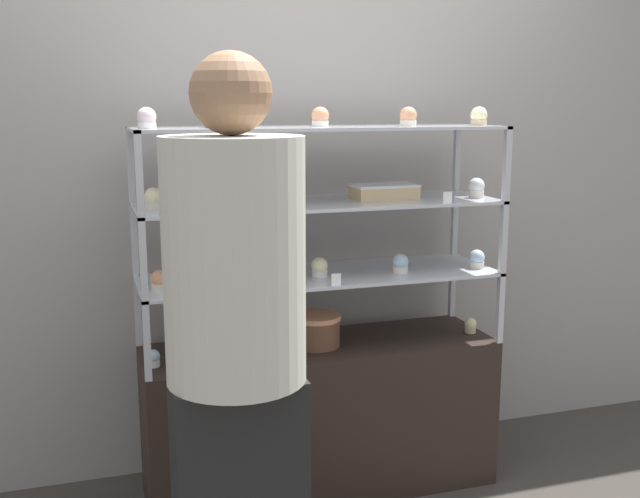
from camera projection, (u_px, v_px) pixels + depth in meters
ground_plane at (320, 485)px, 3.09m from camera, size 20.00×20.00×0.00m
back_wall at (294, 163)px, 3.17m from camera, size 8.00×0.05×2.60m
display_base at (320, 416)px, 3.03m from camera, size 1.39×0.43×0.61m
display_riser_lower at (320, 278)px, 2.92m from camera, size 1.39×0.43×0.28m
display_riser_middle at (320, 206)px, 2.86m from camera, size 1.39×0.43×0.28m
display_riser_upper at (320, 131)px, 2.81m from camera, size 1.39×0.43×0.28m
layer_cake_centerpiece at (316, 330)px, 2.94m from camera, size 0.19×0.19×0.13m
sheet_cake_frosted at (384, 191)px, 2.95m from camera, size 0.25×0.15×0.06m
cupcake_0 at (153, 358)px, 2.71m from camera, size 0.05×0.05×0.06m
cupcake_1 at (470, 326)px, 3.11m from camera, size 0.05×0.05×0.06m
price_tag_0 at (215, 367)px, 2.65m from camera, size 0.04×0.00×0.04m
cupcake_2 at (160, 281)px, 2.65m from camera, size 0.06×0.06×0.07m
cupcake_3 at (240, 274)px, 2.77m from camera, size 0.06×0.06×0.07m
cupcake_4 at (320, 268)px, 2.87m from camera, size 0.06×0.06×0.07m
cupcake_5 at (400, 264)px, 2.94m from camera, size 0.06×0.06×0.07m
cupcake_6 at (477, 259)px, 3.02m from camera, size 0.06×0.06×0.07m
price_tag_1 at (336, 279)px, 2.73m from camera, size 0.04×0.00×0.04m
cupcake_7 at (154, 199)px, 2.63m from camera, size 0.06×0.06×0.08m
cupcake_8 at (274, 196)px, 2.71m from camera, size 0.06×0.06×0.08m
cupcake_9 at (476, 188)px, 2.98m from camera, size 0.06×0.06×0.08m
price_tag_2 at (448, 197)px, 2.81m from camera, size 0.04×0.00×0.04m
cupcake_10 at (147, 119)px, 2.51m from camera, size 0.06×0.06×0.07m
cupcake_11 at (238, 118)px, 2.66m from camera, size 0.06×0.06×0.07m
cupcake_12 at (320, 118)px, 2.76m from camera, size 0.06×0.06×0.07m
cupcake_13 at (408, 117)px, 2.82m from camera, size 0.06×0.06×0.07m
cupcake_14 at (479, 117)px, 2.91m from camera, size 0.06×0.06×0.07m
price_tag_3 at (222, 122)px, 2.50m from camera, size 0.04×0.00×0.04m
donut_glazed at (221, 122)px, 2.68m from camera, size 0.14×0.14×0.04m
customer_figure at (236, 339)px, 2.09m from camera, size 0.39×0.39×1.68m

